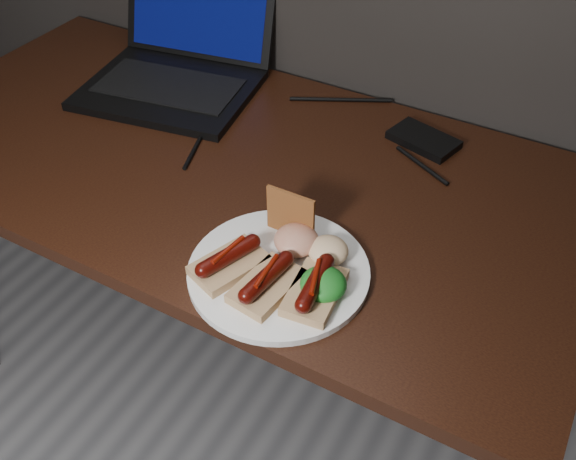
# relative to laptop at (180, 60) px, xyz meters

# --- Properties ---
(desk) EXTENTS (1.40, 0.70, 0.75)m
(desk) POSITION_rel_laptop_xyz_m (0.25, -0.21, -0.14)
(desk) COLOR black
(desk) RESTS_ON ground
(laptop) EXTENTS (0.42, 0.42, 0.25)m
(laptop) POSITION_rel_laptop_xyz_m (0.00, 0.00, 0.00)
(laptop) COLOR black
(laptop) RESTS_ON desk
(hard_drive) EXTENTS (0.15, 0.11, 0.02)m
(hard_drive) POSITION_rel_laptop_xyz_m (0.57, 0.03, -0.04)
(hard_drive) COLOR black
(hard_drive) RESTS_ON desk
(desk_cables) EXTENTS (0.80, 0.42, 0.01)m
(desk_cables) POSITION_rel_laptop_xyz_m (0.23, -0.05, -0.05)
(desk_cables) COLOR black
(desk_cables) RESTS_ON desk
(plate) EXTENTS (0.31, 0.31, 0.01)m
(plate) POSITION_rel_laptop_xyz_m (0.50, -0.42, -0.04)
(plate) COLOR white
(plate) RESTS_ON desk
(bread_sausage_left) EXTENTS (0.10, 0.13, 0.04)m
(bread_sausage_left) POSITION_rel_laptop_xyz_m (0.43, -0.46, -0.02)
(bread_sausage_left) COLOR tan
(bread_sausage_left) RESTS_ON plate
(bread_sausage_center) EXTENTS (0.08, 0.12, 0.04)m
(bread_sausage_center) POSITION_rel_laptop_xyz_m (0.50, -0.47, -0.02)
(bread_sausage_center) COLOR tan
(bread_sausage_center) RESTS_ON plate
(bread_sausage_right) EXTENTS (0.08, 0.12, 0.04)m
(bread_sausage_right) POSITION_rel_laptop_xyz_m (0.57, -0.45, -0.02)
(bread_sausage_right) COLOR tan
(bread_sausage_right) RESTS_ON plate
(crispbread) EXTENTS (0.09, 0.01, 0.08)m
(crispbread) POSITION_rel_laptop_xyz_m (0.47, -0.34, 0.00)
(crispbread) COLOR #A05C2C
(crispbread) RESTS_ON plate
(salad_greens) EXTENTS (0.07, 0.07, 0.04)m
(salad_greens) POSITION_rel_laptop_xyz_m (0.58, -0.43, -0.02)
(salad_greens) COLOR #105312
(salad_greens) RESTS_ON plate
(salsa_mound) EXTENTS (0.07, 0.07, 0.04)m
(salsa_mound) POSITION_rel_laptop_xyz_m (0.50, -0.37, -0.02)
(salsa_mound) COLOR #A61014
(salsa_mound) RESTS_ON plate
(coleslaw_mound) EXTENTS (0.06, 0.06, 0.04)m
(coleslaw_mound) POSITION_rel_laptop_xyz_m (0.55, -0.37, -0.02)
(coleslaw_mound) COLOR beige
(coleslaw_mound) RESTS_ON plate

